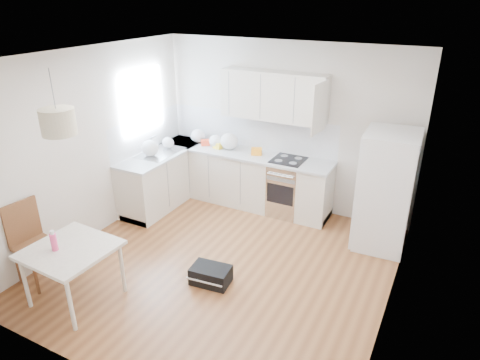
% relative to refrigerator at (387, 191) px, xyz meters
% --- Properties ---
extents(floor, '(4.20, 4.20, 0.00)m').
position_rel_refrigerator_xyz_m(floor, '(-1.76, -1.55, -0.83)').
color(floor, brown).
rests_on(floor, ground).
extents(ceiling, '(4.20, 4.20, 0.00)m').
position_rel_refrigerator_xyz_m(ceiling, '(-1.76, -1.55, 1.87)').
color(ceiling, white).
rests_on(ceiling, wall_back).
extents(wall_back, '(4.20, 0.00, 4.20)m').
position_rel_refrigerator_xyz_m(wall_back, '(-1.76, 0.55, 0.52)').
color(wall_back, beige).
rests_on(wall_back, floor).
extents(wall_left, '(0.00, 4.20, 4.20)m').
position_rel_refrigerator_xyz_m(wall_left, '(-3.86, -1.55, 0.52)').
color(wall_left, beige).
rests_on(wall_left, floor).
extents(wall_right, '(0.00, 4.20, 4.20)m').
position_rel_refrigerator_xyz_m(wall_right, '(0.34, -1.55, 0.52)').
color(wall_right, beige).
rests_on(wall_right, floor).
extents(window_glassblock, '(0.02, 1.00, 1.00)m').
position_rel_refrigerator_xyz_m(window_glassblock, '(-3.84, -0.40, 0.92)').
color(window_glassblock, '#BFE0F9').
rests_on(window_glassblock, wall_left).
extents(cabinets_back, '(3.00, 0.60, 0.88)m').
position_rel_refrigerator_xyz_m(cabinets_back, '(-2.36, 0.25, -0.39)').
color(cabinets_back, beige).
rests_on(cabinets_back, floor).
extents(cabinets_left, '(0.60, 1.80, 0.88)m').
position_rel_refrigerator_xyz_m(cabinets_left, '(-3.56, -0.35, -0.39)').
color(cabinets_left, beige).
rests_on(cabinets_left, floor).
extents(counter_back, '(3.02, 0.64, 0.04)m').
position_rel_refrigerator_xyz_m(counter_back, '(-2.36, 0.25, 0.07)').
color(counter_back, '#A3A6A8').
rests_on(counter_back, cabinets_back).
extents(counter_left, '(0.64, 1.82, 0.04)m').
position_rel_refrigerator_xyz_m(counter_left, '(-3.56, -0.35, 0.07)').
color(counter_left, '#A3A6A8').
rests_on(counter_left, cabinets_left).
extents(backsplash_back, '(3.00, 0.01, 0.58)m').
position_rel_refrigerator_xyz_m(backsplash_back, '(-2.36, 0.54, 0.38)').
color(backsplash_back, white).
rests_on(backsplash_back, wall_back).
extents(backsplash_left, '(0.01, 1.80, 0.58)m').
position_rel_refrigerator_xyz_m(backsplash_left, '(-3.85, -0.35, 0.38)').
color(backsplash_left, white).
rests_on(backsplash_left, wall_left).
extents(upper_cabinets, '(1.70, 0.32, 0.75)m').
position_rel_refrigerator_xyz_m(upper_cabinets, '(-1.91, 0.39, 1.04)').
color(upper_cabinets, beige).
rests_on(upper_cabinets, wall_back).
extents(range_oven, '(0.50, 0.61, 0.88)m').
position_rel_refrigerator_xyz_m(range_oven, '(-1.56, 0.25, -0.39)').
color(range_oven, silver).
rests_on(range_oven, floor).
extents(sink, '(0.50, 0.80, 0.16)m').
position_rel_refrigerator_xyz_m(sink, '(-3.56, -0.40, 0.08)').
color(sink, silver).
rests_on(sink, counter_left).
extents(refrigerator, '(0.85, 0.87, 1.67)m').
position_rel_refrigerator_xyz_m(refrigerator, '(0.00, 0.00, 0.00)').
color(refrigerator, white).
rests_on(refrigerator, floor).
extents(dining_table, '(0.93, 0.93, 0.71)m').
position_rel_refrigerator_xyz_m(dining_table, '(-2.93, -2.93, -0.20)').
color(dining_table, beige).
rests_on(dining_table, floor).
extents(dining_chair, '(0.49, 0.49, 1.05)m').
position_rel_refrigerator_xyz_m(dining_chair, '(-3.59, -2.88, -0.31)').
color(dining_chair, '#523118').
rests_on(dining_chair, floor).
extents(drink_bottle, '(0.07, 0.07, 0.25)m').
position_rel_refrigerator_xyz_m(drink_bottle, '(-3.04, -3.03, -0.00)').
color(drink_bottle, '#E74076').
rests_on(drink_bottle, dining_table).
extents(gym_bag, '(0.51, 0.37, 0.22)m').
position_rel_refrigerator_xyz_m(gym_bag, '(-1.69, -1.94, -0.72)').
color(gym_bag, black).
rests_on(gym_bag, floor).
extents(pendant_lamp, '(0.42, 0.42, 0.26)m').
position_rel_refrigerator_xyz_m(pendant_lamp, '(-2.80, -2.89, 1.35)').
color(pendant_lamp, '#BCB090').
rests_on(pendant_lamp, ceiling).
extents(grocery_bag_a, '(0.26, 0.22, 0.24)m').
position_rel_refrigerator_xyz_m(grocery_bag_a, '(-3.29, 0.34, 0.20)').
color(grocery_bag_a, white).
rests_on(grocery_bag_a, counter_back).
extents(grocery_bag_b, '(0.23, 0.20, 0.21)m').
position_rel_refrigerator_xyz_m(grocery_bag_b, '(-2.89, 0.26, 0.19)').
color(grocery_bag_b, white).
rests_on(grocery_bag_b, counter_back).
extents(grocery_bag_c, '(0.31, 0.26, 0.28)m').
position_rel_refrigerator_xyz_m(grocery_bag_c, '(-2.63, 0.27, 0.22)').
color(grocery_bag_c, white).
rests_on(grocery_bag_c, counter_back).
extents(grocery_bag_d, '(0.21, 0.18, 0.19)m').
position_rel_refrigerator_xyz_m(grocery_bag_d, '(-3.58, -0.15, 0.18)').
color(grocery_bag_d, white).
rests_on(grocery_bag_d, counter_back).
extents(grocery_bag_e, '(0.29, 0.25, 0.26)m').
position_rel_refrigerator_xyz_m(grocery_bag_e, '(-3.61, -0.59, 0.22)').
color(grocery_bag_e, white).
rests_on(grocery_bag_e, counter_left).
extents(snack_orange, '(0.20, 0.16, 0.12)m').
position_rel_refrigerator_xyz_m(snack_orange, '(-2.11, 0.24, 0.14)').
color(snack_orange, orange).
rests_on(snack_orange, counter_back).
extents(snack_yellow, '(0.17, 0.13, 0.10)m').
position_rel_refrigerator_xyz_m(snack_yellow, '(-2.83, 0.22, 0.14)').
color(snack_yellow, yellow).
rests_on(snack_yellow, counter_back).
extents(snack_red, '(0.17, 0.16, 0.10)m').
position_rel_refrigerator_xyz_m(snack_red, '(-3.09, 0.25, 0.14)').
color(snack_red, red).
rests_on(snack_red, counter_back).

